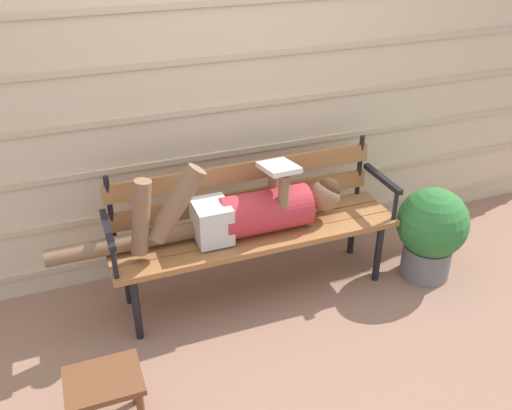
% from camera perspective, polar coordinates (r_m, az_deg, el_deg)
% --- Properties ---
extents(ground_plane, '(12.00, 12.00, 0.00)m').
position_cam_1_polar(ground_plane, '(3.48, 0.82, -10.00)').
color(ground_plane, '#936B56').
extents(house_siding, '(5.49, 0.08, 2.13)m').
position_cam_1_polar(house_siding, '(3.47, -2.89, 10.13)').
color(house_siding, beige).
rests_on(house_siding, ground).
extents(park_bench, '(1.74, 0.44, 0.85)m').
position_cam_1_polar(park_bench, '(3.35, -0.40, -1.50)').
color(park_bench, '#9E6638').
rests_on(park_bench, ground).
extents(reclining_person, '(1.73, 0.26, 0.53)m').
position_cam_1_polar(reclining_person, '(3.22, -1.54, -0.71)').
color(reclining_person, '#B72D38').
extents(footstool, '(0.34, 0.27, 0.33)m').
position_cam_1_polar(footstool, '(2.74, -15.17, -17.75)').
color(footstool, brown).
rests_on(footstool, ground).
extents(potted_plant, '(0.45, 0.45, 0.62)m').
position_cam_1_polar(potted_plant, '(3.69, 17.45, -2.47)').
color(potted_plant, slate).
rests_on(potted_plant, ground).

